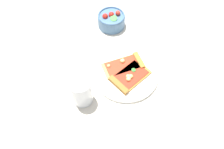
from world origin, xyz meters
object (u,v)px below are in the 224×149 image
Objects in this scene: soda_glass at (82,92)px; paper_napkin at (128,136)px; plate at (126,74)px; pizza_slice_far at (128,77)px; salad_bowl at (111,20)px; pizza_slice_near at (125,65)px.

paper_napkin is at bearing -10.77° from soda_glass.
pizza_slice_far is (0.02, -0.02, 0.01)m from plate.
soda_glass is at bearing -115.87° from plate.
plate is 1.54× the size of pizza_slice_far.
pizza_slice_far is 1.35× the size of salad_bowl.
plate is at bearing 64.13° from soda_glass.
paper_napkin is (0.11, -0.20, -0.02)m from pizza_slice_far.
salad_bowl reaches higher than paper_napkin.
plate reaches higher than paper_napkin.
pizza_slice_far is at bearing 55.81° from soda_glass.
plate is at bearing -48.15° from salad_bowl.
salad_bowl is (-0.17, 0.18, 0.01)m from pizza_slice_near.
soda_glass is (0.10, -0.39, 0.02)m from salad_bowl.
salad_bowl is 1.06× the size of soda_glass.
salad_bowl is at bearing 133.18° from pizza_slice_near.
salad_bowl reaches higher than pizza_slice_far.
soda_glass is at bearing -124.19° from pizza_slice_far.
plate is 0.03m from pizza_slice_far.
pizza_slice_near is 0.28m from paper_napkin.
salad_bowl is 0.53m from paper_napkin.
plate is 1.69× the size of paper_napkin.
pizza_slice_near is 1.03× the size of pizza_slice_far.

